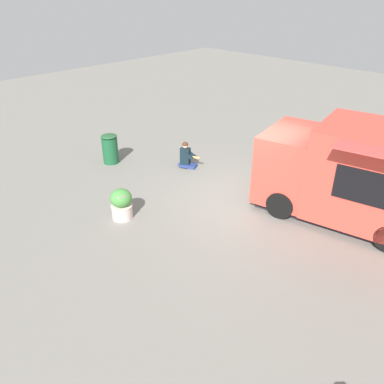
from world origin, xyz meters
The scene contains 5 objects.
ground_plane centered at (0.00, 0.00, 0.00)m, with size 40.00×40.00×0.00m, color gray.
food_truck centered at (-1.16, 2.58, 1.22)m, with size 3.25×4.94×2.54m.
person_customer centered at (-0.35, -2.75, 0.34)m, with size 0.62×0.81×0.89m.
planter_flowering_near centered at (3.08, -1.68, 0.43)m, with size 0.57×0.57×0.85m.
trash_bin centered at (1.23, -4.85, 0.51)m, with size 0.54×0.54×1.01m.
Camera 1 is at (7.97, 5.76, 5.59)m, focal length 36.16 mm.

